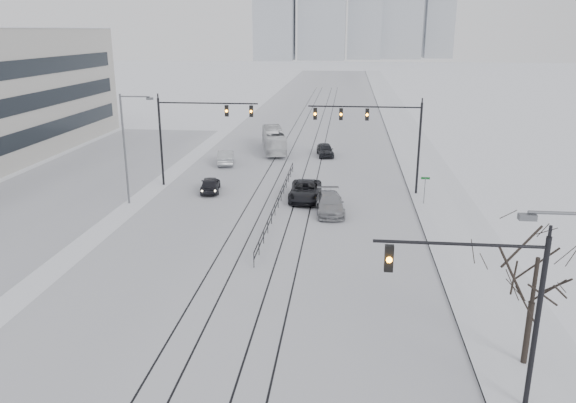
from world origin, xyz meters
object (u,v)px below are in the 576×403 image
at_px(bare_tree, 537,269).
at_px(box_truck, 274,140).
at_px(sedan_nb_front, 305,191).
at_px(sedan_nb_far, 325,150).
at_px(traffic_mast_near, 493,298).
at_px(sedan_sb_outer, 226,157).
at_px(sedan_sb_inner, 210,184).
at_px(sedan_nb_right, 330,204).

relative_size(bare_tree, box_truck, 0.63).
distance_m(sedan_nb_front, sedan_nb_far, 17.43).
relative_size(traffic_mast_near, sedan_sb_outer, 1.50).
height_order(sedan_sb_inner, sedan_nb_far, sedan_nb_far).
bearing_deg(bare_tree, sedan_nb_right, 114.09).
height_order(sedan_sb_inner, sedan_nb_right, sedan_nb_right).
relative_size(sedan_sb_outer, sedan_nb_right, 0.89).
xyz_separation_m(sedan_nb_right, box_truck, (-7.39, 22.61, 0.58)).
xyz_separation_m(sedan_sb_outer, sedan_nb_right, (11.67, -15.66, -0.01)).
distance_m(sedan_nb_front, box_truck, 19.95).
height_order(traffic_mast_near, bare_tree, traffic_mast_near).
distance_m(sedan_sb_inner, sedan_nb_right, 11.79).
bearing_deg(sedan_nb_front, sedan_sb_inner, 169.67).
distance_m(bare_tree, sedan_nb_right, 22.41).
bearing_deg(sedan_sb_outer, sedan_nb_front, 117.70).
relative_size(sedan_sb_inner, sedan_sb_outer, 0.87).
bearing_deg(sedan_sb_outer, sedan_nb_right, 116.73).
bearing_deg(sedan_nb_front, traffic_mast_near, -72.17).
distance_m(sedan_sb_inner, sedan_sb_outer, 10.85).
relative_size(sedan_sb_outer, sedan_nb_front, 0.83).
xyz_separation_m(traffic_mast_near, sedan_nb_front, (-8.79, 26.53, -3.78)).
distance_m(traffic_mast_near, sedan_sb_inner, 33.18).
bearing_deg(sedan_sb_inner, box_truck, -110.14).
height_order(bare_tree, sedan_sb_inner, bare_tree).
xyz_separation_m(sedan_sb_inner, sedan_nb_far, (9.50, 15.92, 0.02)).
distance_m(sedan_sb_inner, sedan_nb_front, 8.69).
height_order(sedan_nb_front, box_truck, box_truck).
bearing_deg(box_truck, sedan_sb_inner, 67.82).
xyz_separation_m(sedan_nb_front, sedan_nb_right, (2.18, -3.36, -0.02)).
relative_size(sedan_sb_outer, box_truck, 0.49).
bearing_deg(box_truck, sedan_sb_outer, 46.89).
bearing_deg(sedan_sb_inner, sedan_nb_far, -130.29).
bearing_deg(sedan_nb_front, sedan_nb_right, -57.53).
relative_size(bare_tree, sedan_sb_outer, 1.31).
bearing_deg(sedan_sb_inner, sedan_nb_front, 160.70).
distance_m(sedan_sb_inner, box_truck, 18.09).
relative_size(sedan_sb_inner, box_truck, 0.42).
bearing_deg(bare_tree, sedan_sb_inner, 128.31).
height_order(sedan_nb_far, box_truck, box_truck).
bearing_deg(sedan_nb_front, bare_tree, -65.04).
bearing_deg(sedan_nb_front, box_truck, 104.66).
xyz_separation_m(sedan_nb_front, sedan_nb_far, (0.94, 17.40, -0.06)).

